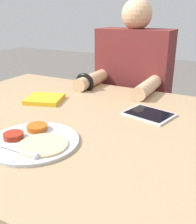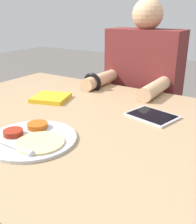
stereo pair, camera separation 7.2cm
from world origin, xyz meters
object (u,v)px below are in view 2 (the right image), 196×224
object	(u,v)px
thali_tray	(32,138)
person_diner	(141,111)
tablet_device	(152,116)
red_notebook	(51,98)

from	to	relation	value
thali_tray	person_diner	size ratio (longest dim) A/B	0.24
person_diner	tablet_device	bearing A→B (deg)	-62.68
red_notebook	thali_tray	bearing A→B (deg)	-56.02
thali_tray	red_notebook	bearing A→B (deg)	123.98
tablet_device	red_notebook	bearing A→B (deg)	-173.28
red_notebook	tablet_device	xyz separation A→B (m)	(0.49, 0.06, -0.00)
thali_tray	person_diner	distance (m)	0.93
tablet_device	person_diner	distance (m)	0.60
red_notebook	person_diner	xyz separation A→B (m)	(0.23, 0.56, -0.20)
tablet_device	person_diner	size ratio (longest dim) A/B	0.17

